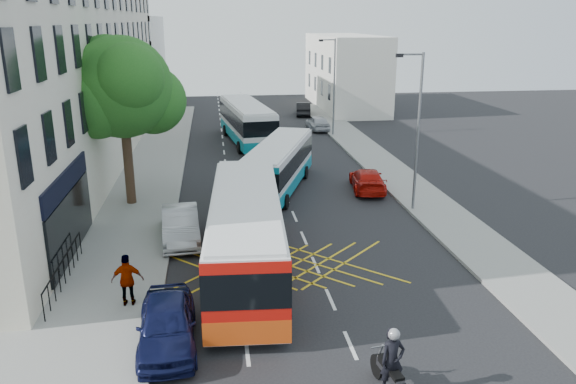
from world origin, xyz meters
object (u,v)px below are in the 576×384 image
object	(u,v)px
parked_car_silver	(180,225)
distant_car_silver	(318,123)
lamp_far	(333,82)
motorbike	(392,364)
bus_mid	(278,166)
bus_far	(247,122)
red_hatchback	(367,180)
pedestrian_far	(128,280)
street_tree	(122,88)
distant_car_dark	(303,109)
lamp_near	(417,124)
bus_near	(246,234)
parked_car_blue	(167,324)
distant_car_grey	(240,114)

from	to	relation	value
parked_car_silver	distant_car_silver	size ratio (longest dim) A/B	1.15
lamp_far	motorbike	size ratio (longest dim) A/B	3.51
bus_mid	bus_far	world-z (taller)	bus_far
motorbike	red_hatchback	xyz separation A→B (m)	(4.44, 18.46, -0.31)
distant_car_silver	pedestrian_far	distance (m)	33.90
street_tree	distant_car_dark	size ratio (longest dim) A/B	2.13
distant_car_dark	lamp_near	bearing A→B (deg)	99.23
motorbike	lamp_near	bearing A→B (deg)	60.05
lamp_far	bus_far	size ratio (longest dim) A/B	0.68
street_tree	distant_car_dark	world-z (taller)	street_tree
lamp_near	red_hatchback	world-z (taller)	lamp_near
lamp_far	red_hatchback	bearing A→B (deg)	-94.56
parked_car_silver	distant_car_dark	world-z (taller)	parked_car_silver
bus_mid	pedestrian_far	size ratio (longest dim) A/B	5.48
motorbike	street_tree	bearing A→B (deg)	108.85
street_tree	bus_near	world-z (taller)	street_tree
motorbike	red_hatchback	world-z (taller)	motorbike
street_tree	pedestrian_far	bearing A→B (deg)	-83.04
distant_car_dark	lamp_far	bearing A→B (deg)	101.51
bus_near	distant_car_silver	xyz separation A→B (m)	(8.32, 29.28, -1.02)
lamp_far	parked_car_blue	world-z (taller)	lamp_far
motorbike	parked_car_blue	distance (m)	6.90
distant_car_silver	parked_car_silver	bearing A→B (deg)	62.80
distant_car_grey	lamp_near	bearing A→B (deg)	-69.95
lamp_near	pedestrian_far	world-z (taller)	lamp_near
lamp_far	parked_car_silver	size ratio (longest dim) A/B	1.75
distant_car_dark	motorbike	bearing A→B (deg)	91.67
lamp_far	parked_car_blue	xyz separation A→B (m)	(-11.80, -31.21, -3.87)
parked_car_silver	red_hatchback	bearing A→B (deg)	27.45
parked_car_silver	distant_car_grey	size ratio (longest dim) A/B	1.03
bus_near	distant_car_dark	xyz separation A→B (m)	(8.36, 37.67, -1.02)
distant_car_dark	parked_car_silver	bearing A→B (deg)	79.74
street_tree	bus_far	size ratio (longest dim) A/B	0.75
pedestrian_far	distant_car_dark	bearing A→B (deg)	-107.73
distant_car_silver	bus_mid	bearing A→B (deg)	68.77
bus_far	distant_car_grey	bearing A→B (deg)	83.15
motorbike	bus_far	bearing A→B (deg)	84.58
distant_car_silver	lamp_far	bearing A→B (deg)	101.03
lamp_near	parked_car_silver	world-z (taller)	lamp_near
bus_far	distant_car_silver	size ratio (longest dim) A/B	2.92
lamp_far	street_tree	bearing A→B (deg)	-130.81
bus_mid	distant_car_dark	bearing A→B (deg)	97.04
bus_far	red_hatchback	xyz separation A→B (m)	(6.15, -14.41, -1.05)
lamp_near	lamp_far	world-z (taller)	same
red_hatchback	distant_car_dark	size ratio (longest dim) A/B	1.08
bus_far	parked_car_blue	distance (m)	29.93
street_tree	lamp_far	xyz separation A→B (m)	(14.71, 17.03, -1.68)
distant_car_grey	distant_car_dark	bearing A→B (deg)	25.11
parked_car_silver	red_hatchback	distance (m)	12.37
parked_car_silver	red_hatchback	size ratio (longest dim) A/B	1.03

